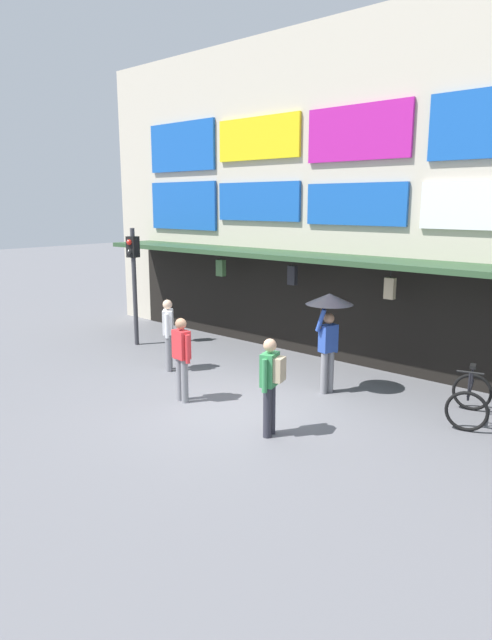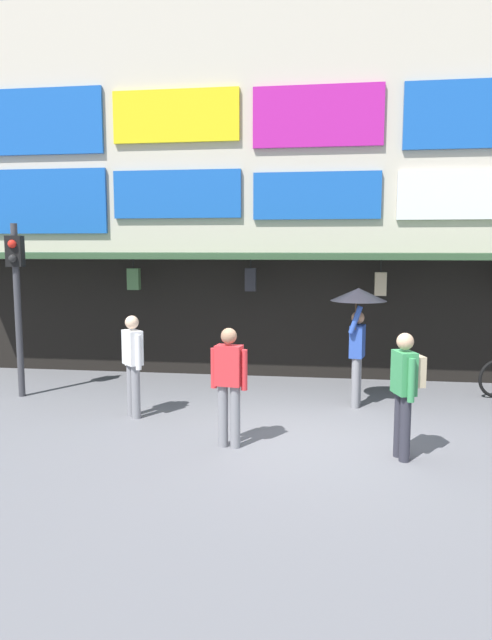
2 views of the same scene
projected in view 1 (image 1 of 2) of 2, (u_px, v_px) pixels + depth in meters
ground_plane at (240, 407)px, 10.68m from camera, size 80.00×80.00×0.00m
shopfront at (368, 198)px, 13.20m from camera, size 18.00×2.60×8.00m
traffic_light_near at (134, 268)px, 14.93m from camera, size 0.32×0.35×3.20m
bicycle_parked at (470, 400)px, 9.93m from camera, size 1.00×1.31×1.05m
pedestrian_in_blue at (168, 331)px, 12.82m from camera, size 0.41×0.41×1.68m
pedestrian_with_umbrella at (329, 315)px, 11.14m from camera, size 0.96×0.96×2.08m
pedestrian_in_black at (271, 380)px, 9.16m from camera, size 0.43×0.51×1.68m
pedestrian_in_yellow at (182, 355)px, 10.79m from camera, size 0.52×0.27×1.68m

